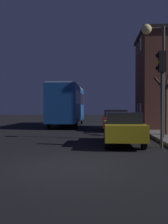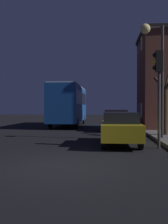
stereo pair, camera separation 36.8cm
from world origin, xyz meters
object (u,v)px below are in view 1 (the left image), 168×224
object	(u,v)px
streetlamp	(154,51)
traffic_light	(161,79)
bus	(67,103)
car_mid_lane	(115,120)
car_near_lane	(122,127)
bare_tree	(165,105)

from	to	relation	value
streetlamp	traffic_light	world-z (taller)	streetlamp
streetlamp	bus	xyz separation A→B (m)	(-6.07, 10.54, -2.48)
streetlamp	car_mid_lane	bearing A→B (deg)	106.93
traffic_light	car_near_lane	world-z (taller)	traffic_light
bare_tree	bus	distance (m)	11.37
bare_tree	traffic_light	bearing A→B (deg)	-106.34
car_near_lane	car_mid_lane	world-z (taller)	car_mid_lane
bus	car_mid_lane	xyz separation A→B (m)	(4.34, -4.85, -1.45)
streetlamp	bare_tree	size ratio (longest dim) A/B	1.66
traffic_light	bare_tree	distance (m)	4.61
car_near_lane	car_mid_lane	bearing A→B (deg)	89.54
car_mid_lane	bare_tree	bearing A→B (deg)	-55.45
traffic_light	car_near_lane	size ratio (longest dim) A/B	0.95
bus	bare_tree	bearing A→B (deg)	-51.31
traffic_light	bare_tree	xyz separation A→B (m)	(1.26, 4.31, -1.06)
car_mid_lane	streetlamp	bearing A→B (deg)	-73.07
bare_tree	car_near_lane	distance (m)	4.50
streetlamp	bare_tree	distance (m)	3.44
streetlamp	traffic_light	distance (m)	3.18
traffic_light	bus	distance (m)	14.43
bus	car_near_lane	bearing A→B (deg)	-70.65
streetlamp	car_near_lane	xyz separation A→B (m)	(-1.79, -1.64, -3.95)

